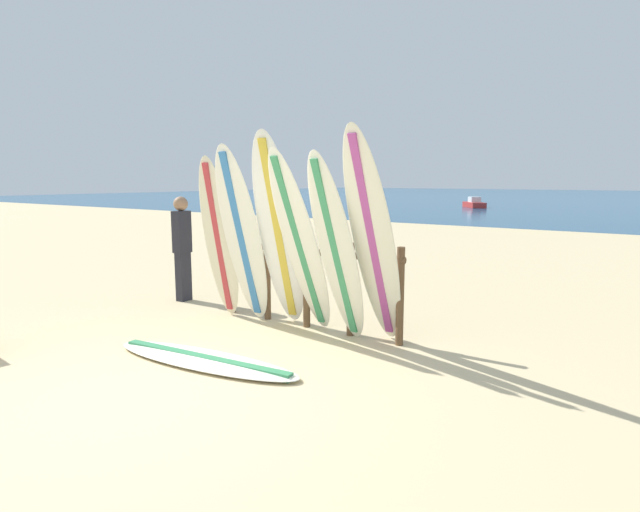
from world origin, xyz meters
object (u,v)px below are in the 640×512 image
object	(u,v)px
surfboard_leaning_center	(301,244)
beachgoer_standing	(182,244)
surfboard_rack	(307,275)
surfboard_leaning_far_left	(219,239)
small_boat_offshore	(474,204)
surfboard_leaning_center_right	(337,250)
surfboard_leaning_right	(373,241)
surfboard_leaning_center_left	(279,232)
surfboard_leaning_left	(242,237)
surfboard_lying_on_sand	(204,359)

from	to	relation	value
surfboard_leaning_center	beachgoer_standing	world-z (taller)	surfboard_leaning_center
surfboard_rack	surfboard_leaning_far_left	distance (m)	1.31
surfboard_leaning_far_left	beachgoer_standing	distance (m)	1.35
beachgoer_standing	surfboard_leaning_center	bearing A→B (deg)	-9.97
surfboard_leaning_center	small_boat_offshore	bearing A→B (deg)	104.60
surfboard_rack	surfboard_leaning_center_right	xyz separation A→B (m)	(0.73, -0.43, 0.42)
small_boat_offshore	surfboard_rack	bearing A→B (deg)	-75.56
surfboard_leaning_center_right	surfboard_leaning_right	xyz separation A→B (m)	(0.42, 0.07, 0.12)
surfboard_leaning_center_left	surfboard_leaning_right	bearing A→B (deg)	-3.99
surfboard_leaning_right	surfboard_rack	bearing A→B (deg)	162.83
surfboard_rack	beachgoer_standing	size ratio (longest dim) A/B	1.68
surfboard_leaning_far_left	surfboard_leaning_center	distance (m)	1.37
beachgoer_standing	small_boat_offshore	bearing A→B (deg)	99.91
surfboard_leaning_center_right	small_boat_offshore	world-z (taller)	surfboard_leaning_center_right
surfboard_rack	beachgoer_standing	bearing A→B (deg)	177.75
surfboard_leaning_left	surfboard_leaning_center_left	distance (m)	0.53
surfboard_leaning_center_left	surfboard_lying_on_sand	xyz separation A→B (m)	(0.14, -1.42, -1.20)
surfboard_leaning_center_left	surfboard_leaning_right	size ratio (longest dim) A/B	1.01
surfboard_leaning_far_left	surfboard_leaning_left	bearing A→B (deg)	-4.90
surfboard_leaning_far_left	surfboard_lying_on_sand	bearing A→B (deg)	-50.56
surfboard_rack	beachgoer_standing	distance (m)	2.46
surfboard_leaning_center	surfboard_leaning_right	distance (m)	0.97
surfboard_leaning_center	surfboard_leaning_center_left	bearing A→B (deg)	165.53
surfboard_leaning_center	surfboard_leaning_right	world-z (taller)	surfboard_leaning_right
surfboard_leaning_left	surfboard_leaning_center_left	world-z (taller)	surfboard_leaning_center_left
surfboard_leaning_far_left	small_boat_offshore	world-z (taller)	surfboard_leaning_far_left
surfboard_leaning_left	surfboard_rack	bearing A→B (deg)	27.77
small_boat_offshore	surfboard_leaning_right	bearing A→B (deg)	-73.66
surfboard_leaning_center	surfboard_leaning_right	bearing A→B (deg)	0.57
surfboard_leaning_left	beachgoer_standing	xyz separation A→B (m)	(-1.71, 0.48, -0.26)
surfboard_leaning_center_left	surfboard_leaning_center_right	size ratio (longest dim) A/B	1.12
surfboard_leaning_center	surfboard_leaning_center_right	bearing A→B (deg)	-6.72
surfboard_leaning_far_left	surfboard_leaning_center	xyz separation A→B (m)	(1.37, -0.02, 0.03)
surfboard_leaning_center	surfboard_lying_on_sand	distance (m)	1.73
surfboard_leaning_far_left	surfboard_leaning_center_right	xyz separation A→B (m)	(1.92, -0.08, 0.00)
surfboard_leaning_center_left	surfboard_leaning_far_left	bearing A→B (deg)	-174.87
surfboard_leaning_far_left	surfboard_leaning_center	world-z (taller)	surfboard_leaning_center
surfboard_leaning_far_left	surfboard_leaning_right	size ratio (longest dim) A/B	0.90
surfboard_lying_on_sand	beachgoer_standing	bearing A→B (deg)	142.94
surfboard_leaning_center_right	surfboard_leaning_center	bearing A→B (deg)	173.28
surfboard_rack	surfboard_leaning_right	xyz separation A→B (m)	(1.15, -0.36, 0.54)
surfboard_leaning_center_left	beachgoer_standing	world-z (taller)	surfboard_leaning_center_left
surfboard_leaning_far_left	surfboard_leaning_left	world-z (taller)	surfboard_leaning_left
surfboard_leaning_center	surfboard_leaning_left	bearing A→B (deg)	-178.76
surfboard_leaning_far_left	beachgoer_standing	world-z (taller)	surfboard_leaning_far_left
surfboard_leaning_far_left	surfboard_rack	bearing A→B (deg)	16.25
surfboard_rack	surfboard_leaning_center_right	size ratio (longest dim) A/B	1.24
surfboard_leaning_left	surfboard_leaning_center_left	xyz separation A→B (m)	(0.51, 0.13, 0.07)
surfboard_rack	surfboard_leaning_center_left	size ratio (longest dim) A/B	1.10
surfboard_leaning_center_right	surfboard_lying_on_sand	world-z (taller)	surfboard_leaning_center_right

